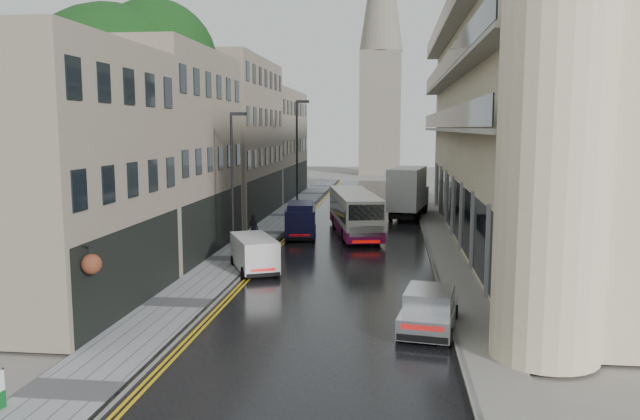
% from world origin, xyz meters
% --- Properties ---
extents(road, '(9.00, 85.00, 0.02)m').
position_xyz_m(road, '(0.00, 27.50, 0.01)').
color(road, black).
rests_on(road, ground).
extents(left_sidewalk, '(2.70, 85.00, 0.12)m').
position_xyz_m(left_sidewalk, '(-5.85, 27.50, 0.06)').
color(left_sidewalk, gray).
rests_on(left_sidewalk, ground).
extents(right_sidewalk, '(1.80, 85.00, 0.12)m').
position_xyz_m(right_sidewalk, '(5.40, 27.50, 0.06)').
color(right_sidewalk, slate).
rests_on(right_sidewalk, ground).
extents(old_shop_row, '(4.50, 56.00, 12.00)m').
position_xyz_m(old_shop_row, '(-9.45, 30.00, 6.00)').
color(old_shop_row, gray).
rests_on(old_shop_row, ground).
extents(modern_block, '(8.00, 40.00, 14.00)m').
position_xyz_m(modern_block, '(10.30, 26.00, 7.00)').
color(modern_block, beige).
rests_on(modern_block, ground).
extents(church_spire, '(6.40, 6.40, 40.00)m').
position_xyz_m(church_spire, '(0.50, 82.00, 20.00)').
color(church_spire, '#726A5A').
rests_on(church_spire, ground).
extents(tree_near, '(10.56, 10.56, 13.89)m').
position_xyz_m(tree_near, '(-12.50, 20.00, 6.95)').
color(tree_near, black).
rests_on(tree_near, ground).
extents(tree_far, '(9.24, 9.24, 12.46)m').
position_xyz_m(tree_far, '(-12.20, 33.00, 6.23)').
color(tree_far, black).
rests_on(tree_far, ground).
extents(cream_bus, '(4.21, 10.33, 2.75)m').
position_xyz_m(cream_bus, '(-0.49, 25.28, 1.39)').
color(cream_bus, beige).
rests_on(cream_bus, road).
extents(white_lorry, '(3.56, 7.76, 3.93)m').
position_xyz_m(white_lorry, '(2.34, 34.66, 1.98)').
color(white_lorry, silver).
rests_on(white_lorry, road).
extents(silver_hatchback, '(2.31, 4.12, 1.46)m').
position_xyz_m(silver_hatchback, '(2.74, 7.70, 0.75)').
color(silver_hatchback, '#B5B5BA').
rests_on(silver_hatchback, road).
extents(white_van, '(3.13, 4.22, 1.76)m').
position_xyz_m(white_van, '(-4.30, 15.32, 0.90)').
color(white_van, silver).
rests_on(white_van, road).
extents(navy_van, '(2.31, 4.70, 2.31)m').
position_xyz_m(navy_van, '(-3.99, 25.07, 1.17)').
color(navy_van, black).
rests_on(navy_van, road).
extents(pedestrian, '(0.75, 0.63, 1.74)m').
position_xyz_m(pedestrian, '(-5.74, 23.73, 0.99)').
color(pedestrian, black).
rests_on(pedestrian, left_sidewalk).
extents(lamp_post_near, '(0.87, 0.40, 7.57)m').
position_xyz_m(lamp_post_near, '(-5.80, 19.18, 3.90)').
color(lamp_post_near, black).
rests_on(lamp_post_near, left_sidewalk).
extents(lamp_post_far, '(1.00, 0.26, 8.82)m').
position_xyz_m(lamp_post_far, '(-4.78, 34.58, 4.53)').
color(lamp_post_far, black).
rests_on(lamp_post_far, left_sidewalk).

